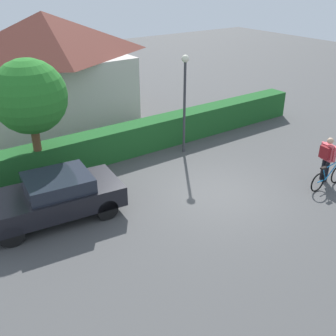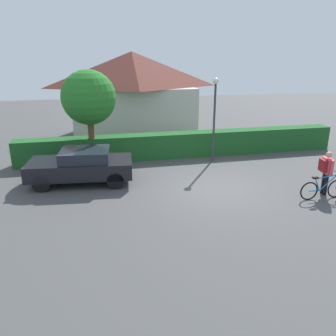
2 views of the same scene
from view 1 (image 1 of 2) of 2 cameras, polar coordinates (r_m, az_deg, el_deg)
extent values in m
plane|color=#454545|center=(13.50, 7.14, -3.65)|extent=(60.00, 60.00, 0.00)
cube|color=#1D5623|center=(16.48, -3.25, 4.58)|extent=(15.90, 0.90, 1.19)
cube|color=beige|center=(20.12, -16.14, 10.33)|extent=(7.22, 4.18, 2.97)
pyramid|color=brown|center=(19.62, -17.10, 17.40)|extent=(7.58, 4.39, 2.07)
cube|color=black|center=(12.34, -15.91, -4.29)|extent=(4.15, 2.23, 0.61)
cube|color=#1E232D|center=(12.13, -15.29, -1.97)|extent=(2.00, 1.78, 0.42)
cylinder|color=black|center=(13.46, -11.10, -2.49)|extent=(0.66, 0.25, 0.65)
cylinder|color=black|center=(12.12, -8.58, -5.78)|extent=(0.66, 0.25, 0.65)
cylinder|color=black|center=(13.05, -22.39, -5.14)|extent=(0.66, 0.25, 0.65)
cylinder|color=black|center=(11.66, -21.17, -8.90)|extent=(0.66, 0.25, 0.65)
torus|color=black|center=(14.28, 20.34, -1.92)|extent=(0.68, 0.06, 0.68)
cylinder|color=#1972B2|center=(14.72, 22.22, -0.19)|extent=(0.69, 0.05, 0.61)
cylinder|color=#1972B2|center=(14.40, 21.17, -0.83)|extent=(0.26, 0.04, 0.49)
cylinder|color=#1972B2|center=(14.53, 22.04, 0.39)|extent=(0.84, 0.05, 0.13)
cylinder|color=#1972B2|center=(14.43, 20.82, -1.73)|extent=(0.41, 0.04, 0.05)
cube|color=black|center=(14.20, 21.08, 0.00)|extent=(0.22, 0.10, 0.06)
cylinder|color=black|center=(15.14, 21.00, -0.14)|extent=(0.13, 0.13, 0.79)
cylinder|color=black|center=(15.05, 21.46, -0.39)|extent=(0.13, 0.13, 0.79)
cube|color=#DB4C56|center=(14.82, 21.65, 2.08)|extent=(0.25, 0.48, 0.56)
sphere|color=tan|center=(14.66, 21.92, 3.57)|extent=(0.21, 0.21, 0.21)
cylinder|color=#DB4C56|center=(14.98, 20.87, 2.52)|extent=(0.09, 0.09, 0.53)
cylinder|color=#DB4C56|center=(14.66, 22.47, 1.72)|extent=(0.09, 0.09, 0.53)
cube|color=maroon|center=(14.69, 21.26, 2.06)|extent=(0.20, 0.39, 0.43)
cylinder|color=#38383D|center=(15.83, 2.32, 8.32)|extent=(0.10, 0.10, 3.60)
sphere|color=#F2EDCC|center=(15.34, 2.46, 15.15)|extent=(0.28, 0.28, 0.28)
cylinder|color=brown|center=(14.35, -17.87, 2.32)|extent=(0.28, 0.28, 2.33)
sphere|color=#267326|center=(13.73, -18.96, 9.51)|extent=(2.41, 2.41, 2.41)
camera|label=2|loc=(4.96, 80.64, -21.14)|focal=36.13mm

